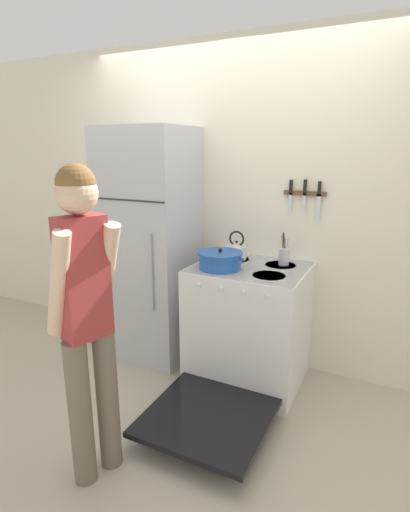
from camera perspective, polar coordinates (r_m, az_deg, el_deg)
ground_plane at (r=3.65m, az=3.48°, el=-13.17°), size 14.00×14.00×0.00m
wall_back at (r=3.27m, az=4.05°, el=7.15°), size 10.00×0.06×2.55m
refrigerator at (r=3.32m, az=-7.77°, el=1.38°), size 0.69×0.63×1.89m
stove_range at (r=3.03m, az=6.03°, el=-9.94°), size 0.80×1.42×0.90m
dutch_oven_pot at (r=2.82m, az=2.16°, el=-0.58°), size 0.35×0.31×0.15m
tea_kettle at (r=3.06m, az=4.54°, el=0.78°), size 0.20×0.15×0.22m
utensil_jar at (r=2.96m, az=11.22°, el=0.05°), size 0.08×0.08×0.24m
person at (r=2.07m, az=-16.58°, el=-7.61°), size 0.34×0.39×1.67m
wall_knife_strip at (r=3.04m, az=14.11°, el=8.73°), size 0.31×0.03×0.30m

